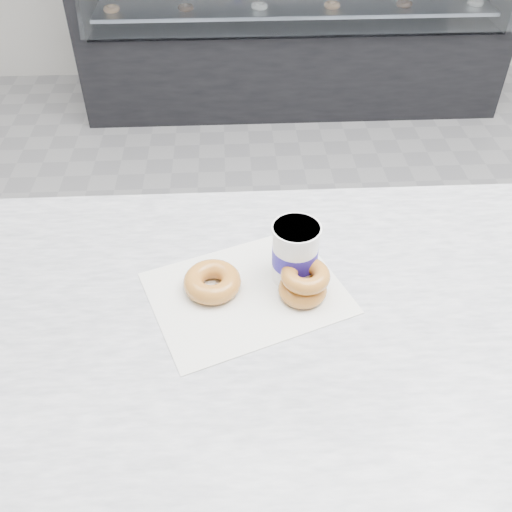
{
  "coord_description": "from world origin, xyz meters",
  "views": [
    {
      "loc": [
        -0.38,
        -1.28,
        1.64
      ],
      "look_at": [
        -0.34,
        -0.5,
        0.96
      ],
      "focal_mm": 40.0,
      "sensor_mm": 36.0,
      "label": 1
    }
  ],
  "objects_px": {
    "donut_stack": "(304,282)",
    "counter": "(407,442)",
    "display_case": "(292,16)",
    "coffee_cup": "(295,252)",
    "donut_single": "(212,282)"
  },
  "relations": [
    {
      "from": "donut_stack",
      "to": "counter",
      "type": "bearing_deg",
      "value": -10.11
    },
    {
      "from": "display_case",
      "to": "coffee_cup",
      "type": "relative_size",
      "value": 20.01
    },
    {
      "from": "display_case",
      "to": "coffee_cup",
      "type": "xyz_separation_m",
      "value": [
        -0.27,
        -2.63,
        0.47
      ]
    },
    {
      "from": "counter",
      "to": "display_case",
      "type": "height_order",
      "value": "display_case"
    },
    {
      "from": "donut_single",
      "to": "coffee_cup",
      "type": "xyz_separation_m",
      "value": [
        0.15,
        0.03,
        0.04
      ]
    },
    {
      "from": "display_case",
      "to": "donut_stack",
      "type": "distance_m",
      "value": 2.72
    },
    {
      "from": "donut_single",
      "to": "coffee_cup",
      "type": "bearing_deg",
      "value": 9.76
    },
    {
      "from": "donut_stack",
      "to": "coffee_cup",
      "type": "height_order",
      "value": "coffee_cup"
    },
    {
      "from": "donut_stack",
      "to": "coffee_cup",
      "type": "distance_m",
      "value": 0.06
    },
    {
      "from": "counter",
      "to": "donut_single",
      "type": "relative_size",
      "value": 28.88
    },
    {
      "from": "display_case",
      "to": "donut_stack",
      "type": "relative_size",
      "value": 19.59
    },
    {
      "from": "donut_single",
      "to": "counter",
      "type": "bearing_deg",
      "value": -9.28
    },
    {
      "from": "counter",
      "to": "display_case",
      "type": "xyz_separation_m",
      "value": [
        0.0,
        2.72,
        0.04
      ]
    },
    {
      "from": "donut_single",
      "to": "coffee_cup",
      "type": "height_order",
      "value": "coffee_cup"
    },
    {
      "from": "donut_single",
      "to": "donut_stack",
      "type": "distance_m",
      "value": 0.17
    }
  ]
}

